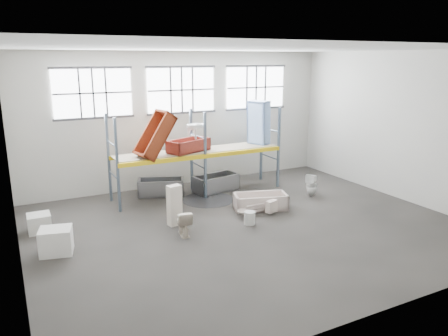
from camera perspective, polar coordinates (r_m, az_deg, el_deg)
floor at (r=12.81m, az=3.10°, el=-7.78°), size 12.00×10.00×0.10m
ceiling at (r=11.88m, az=3.44°, el=15.67°), size 12.00×10.00×0.10m
wall_back at (r=16.58m, az=-5.65°, el=6.38°), size 12.00×0.10×5.00m
wall_front at (r=8.26m, az=21.27°, el=-2.54°), size 12.00×0.10×5.00m
wall_left at (r=10.48m, az=-26.63°, el=0.32°), size 0.10×10.00×5.00m
wall_right at (r=15.99m, az=22.39°, el=5.09°), size 0.10×10.00×5.00m
window_left at (r=15.48m, az=-16.82°, el=9.39°), size 2.60×0.04×1.60m
window_mid at (r=16.37m, az=-5.60°, el=10.15°), size 2.60×0.04×1.60m
window_right at (r=17.80m, az=4.18°, el=10.51°), size 2.60×0.04×1.60m
rack_upright_la at (r=13.86m, az=-13.81°, el=0.27°), size 0.08×0.08×3.00m
rack_upright_lb at (r=15.01m, az=-14.90°, el=1.25°), size 0.08×0.08×3.00m
rack_upright_ma at (r=14.81m, az=-2.48°, el=1.56°), size 0.08×0.08×3.00m
rack_upright_mb at (r=15.88m, az=-4.29°, el=2.40°), size 0.08×0.08×3.00m
rack_upright_ra at (r=16.26m, az=7.17°, el=2.61°), size 0.08×0.08×3.00m
rack_upright_rb at (r=17.25m, az=4.93°, el=3.33°), size 0.08×0.08×3.00m
rack_beam_front at (r=14.81m, az=-2.48°, el=1.56°), size 6.00×0.10×0.14m
rack_beam_back at (r=15.88m, az=-4.29°, el=2.40°), size 6.00×0.10×0.14m
shelf_deck at (r=15.33m, az=-3.42°, el=2.29°), size 5.90×1.10×0.03m
wet_patch at (r=15.04m, az=-2.10°, el=-4.17°), size 1.80×1.80×0.00m
bathtub_beige at (r=14.12m, az=4.81°, el=-4.40°), size 1.85×1.27×0.50m
cistern_spare at (r=13.61m, az=6.26°, el=-5.01°), size 0.43×0.31×0.37m
sink_in_tub at (r=13.39m, az=2.52°, el=-5.81°), size 0.50×0.50×0.13m
toilet_beige at (r=12.08m, az=-5.35°, el=-7.14°), size 0.51×0.75×0.71m
cistern_tall at (r=12.72m, az=-6.52°, el=-4.88°), size 0.43×0.32×1.20m
toilet_white at (r=15.61m, az=11.45°, el=-2.20°), size 0.49×0.49×0.81m
steel_tub_left at (r=15.63m, az=-8.27°, el=-2.48°), size 1.75×1.27×0.58m
steel_tub_right at (r=15.94m, az=-1.08°, el=-1.97°), size 1.74×1.02×0.60m
rust_tub_flat at (r=15.06m, az=-4.68°, el=2.98°), size 1.66×1.20×0.42m
rust_tub_tilted at (r=14.41m, az=-9.05°, el=4.26°), size 1.46×1.03×1.63m
sink_on_shelf at (r=14.85m, az=-3.74°, el=3.92°), size 0.72×0.64×0.53m
blue_tub_upright at (r=16.38m, az=4.56°, el=5.94°), size 0.78×0.90×1.64m
bucket at (r=12.85m, az=3.39°, el=-6.55°), size 0.43×0.43×0.38m
carton_near at (r=11.73m, az=-21.16°, el=-8.92°), size 0.89×0.81×0.65m
carton_far at (r=13.33m, az=-23.07°, el=-6.66°), size 0.62×0.62×0.51m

